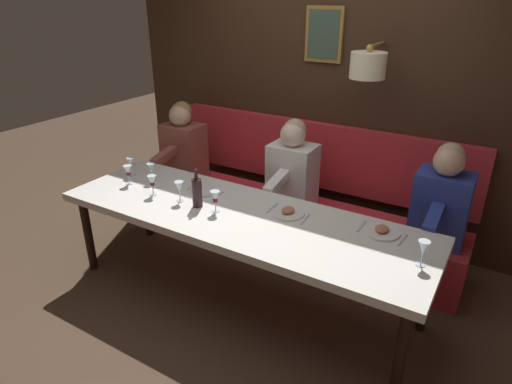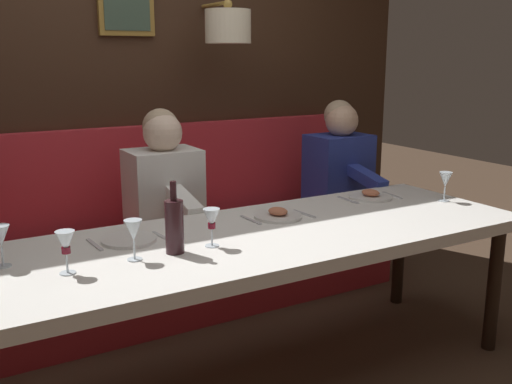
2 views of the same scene
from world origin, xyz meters
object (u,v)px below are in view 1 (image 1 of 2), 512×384
dining_table (240,221)px  diner_near (292,166)px  wine_glass_0 (423,248)px  wine_glass_4 (128,171)px  wine_glass_1 (151,169)px  wine_glass_2 (131,163)px  diner_middle (183,143)px  diner_nearest (442,198)px  wine_glass_3 (179,187)px  wine_glass_5 (152,181)px  wine_bottle (197,192)px  wine_glass_6 (215,197)px

dining_table → diner_near: 0.89m
wine_glass_0 → wine_glass_4: size_ratio=1.00×
wine_glass_1 → wine_glass_2: bearing=88.2°
diner_middle → wine_glass_4: bearing=-169.8°
dining_table → wine_glass_2: wine_glass_2 is taller
diner_nearest → diner_middle: 2.51m
wine_glass_2 → wine_glass_3: size_ratio=1.00×
diner_near → diner_middle: bearing=90.0°
wine_glass_3 → diner_near: bearing=-27.6°
wine_glass_5 → wine_bottle: bearing=-87.5°
wine_glass_5 → diner_nearest: bearing=-64.5°
diner_middle → wine_glass_0: (-0.88, -2.55, 0.04)m
wine_glass_5 → wine_glass_6: 0.60m
wine_glass_5 → diner_near: bearing=-38.2°
wine_glass_3 → wine_glass_5: size_ratio=1.00×
wine_glass_0 → wine_glass_2: bearing=87.1°
diner_middle → wine_glass_0: bearing=-109.1°
wine_bottle → dining_table: bearing=-79.4°
diner_nearest → diner_near: same height
wine_glass_3 → wine_glass_4: size_ratio=1.00×
wine_glass_5 → wine_bottle: size_ratio=0.55×
wine_glass_3 → wine_glass_5: (-0.02, 0.26, -0.00)m
diner_nearest → wine_bottle: bearing=120.9°
diner_near → wine_glass_1: diner_near is taller
diner_middle → wine_glass_2: diner_middle is taller
diner_nearest → wine_glass_3: 1.99m
wine_glass_0 → wine_glass_5: size_ratio=1.00×
wine_glass_2 → wine_glass_5: (-0.21, -0.44, -0.00)m
wine_glass_6 → wine_glass_1: bearing=77.3°
diner_nearest → wine_glass_6: bearing=123.8°
wine_glass_0 → wine_glass_1: same height
diner_near → wine_glass_3: size_ratio=4.82×
wine_glass_2 → wine_glass_5: size_ratio=1.00×
diner_nearest → wine_bottle: size_ratio=2.64×
wine_glass_3 → diner_nearest: bearing=-61.7°
wine_glass_0 → wine_glass_1: 2.26m
dining_table → wine_glass_5: 0.79m
wine_glass_1 → wine_glass_2: size_ratio=1.00×
diner_near → wine_glass_4: 1.41m
wine_glass_0 → diner_middle: bearing=70.9°
diner_nearest → wine_glass_4: size_ratio=4.82×
diner_middle → wine_glass_3: (-0.95, -0.75, 0.04)m
wine_glass_6 → wine_glass_0: bearing=-87.5°
diner_near → wine_glass_1: size_ratio=4.82×
dining_table → wine_glass_1: (0.12, 0.97, 0.18)m
diner_middle → wine_glass_1: bearing=-159.0°
wine_glass_2 → diner_middle: bearing=3.8°
diner_middle → wine_glass_3: diner_middle is taller
wine_glass_1 → wine_glass_5: size_ratio=1.00×
wine_bottle → wine_glass_3: bearing=90.1°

